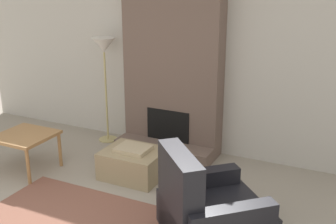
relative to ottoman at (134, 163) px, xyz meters
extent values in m
cube|color=#BCB7AD|center=(0.07, 1.20, 1.12)|extent=(7.13, 0.06, 2.60)
cube|color=brown|center=(0.07, 1.01, 1.12)|extent=(1.41, 0.31, 2.60)
cube|color=brown|center=(0.07, 0.70, -0.09)|extent=(1.41, 0.33, 0.19)
cube|color=black|center=(0.07, 0.85, 0.23)|extent=(0.65, 0.02, 0.45)
cube|color=#998460|center=(0.00, 0.00, -0.01)|extent=(0.74, 0.62, 0.35)
cube|color=tan|center=(0.00, 0.00, 0.19)|extent=(0.41, 0.34, 0.05)
cube|color=black|center=(1.37, -0.80, 0.00)|extent=(1.28, 1.28, 0.37)
cube|color=black|center=(1.11, -1.04, 0.29)|extent=(0.65, 0.68, 0.94)
cube|color=black|center=(1.11, -0.52, 0.09)|extent=(0.71, 0.68, 0.54)
cube|color=#9E7042|center=(-1.33, -0.46, 0.30)|extent=(0.68, 0.67, 0.04)
cylinder|color=#9E7042|center=(-1.03, -0.75, 0.05)|extent=(0.04, 0.04, 0.46)
cylinder|color=#9E7042|center=(-1.63, -0.16, 0.05)|extent=(0.04, 0.04, 0.46)
cylinder|color=#9E7042|center=(-1.03, -0.16, 0.05)|extent=(0.04, 0.04, 0.46)
cylinder|color=tan|center=(-0.99, 0.90, -0.18)|extent=(0.28, 0.28, 0.02)
cylinder|color=tan|center=(-0.99, 0.90, 0.51)|extent=(0.03, 0.03, 1.35)
cone|color=silver|center=(-0.99, 0.90, 1.29)|extent=(0.34, 0.34, 0.21)
camera|label=1|loc=(2.50, -4.17, 2.27)|focal=45.00mm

